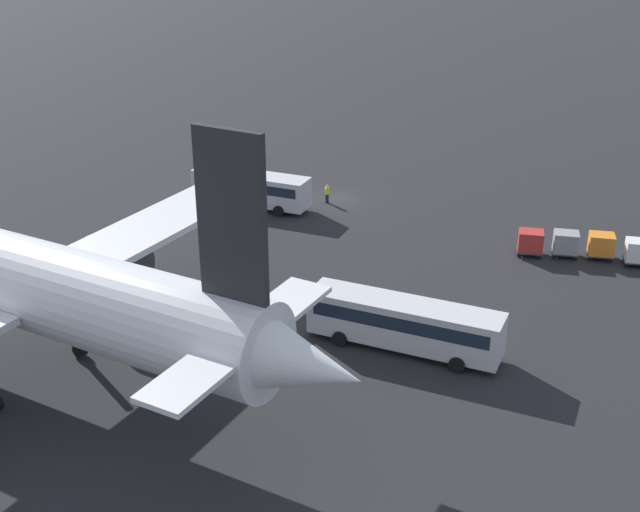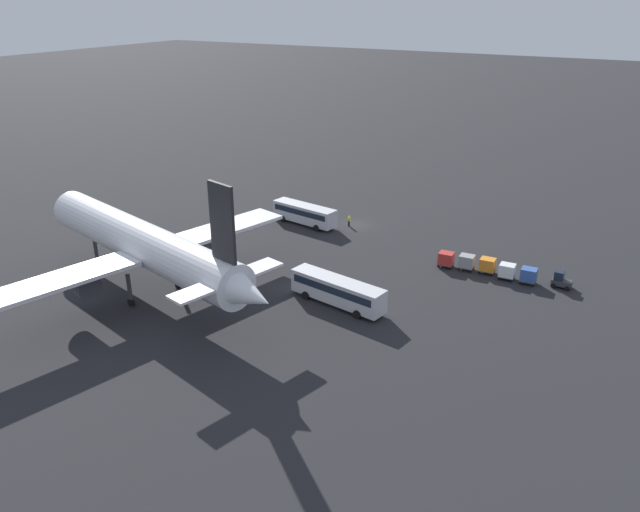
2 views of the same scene
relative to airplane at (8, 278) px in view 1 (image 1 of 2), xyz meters
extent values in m
plane|color=#232326|center=(-11.35, -34.58, -6.49)|extent=(600.00, 600.00, 0.00)
cylinder|color=silver|center=(0.48, -0.13, 0.10)|extent=(36.01, 14.07, 5.07)
cone|color=silver|center=(-18.35, 4.85, 0.10)|extent=(7.54, 6.09, 4.56)
cube|color=silver|center=(-4.02, -10.10, -0.53)|extent=(8.73, 17.16, 0.44)
cube|color=#262628|center=(-15.14, 4.00, 6.69)|extent=(3.56, 1.27, 8.11)
cube|color=silver|center=(-15.49, 4.09, 0.61)|extent=(5.80, 13.39, 0.28)
cylinder|color=#38383D|center=(-2.34, -7.98, -2.14)|extent=(4.88, 3.80, 2.79)
cylinder|color=#38383D|center=(-2.10, -2.85, -4.46)|extent=(0.50, 0.50, 4.06)
cylinder|color=black|center=(-2.10, -2.85, -6.04)|extent=(1.00, 0.71, 0.90)
cube|color=silver|center=(-4.03, -30.69, -4.68)|extent=(11.39, 4.36, 2.70)
cube|color=#192333|center=(-4.03, -30.69, -4.21)|extent=(10.52, 4.26, 0.86)
cylinder|color=black|center=(-0.41, -29.88, -5.99)|extent=(1.03, 0.46, 1.00)
cylinder|color=black|center=(-0.85, -32.59, -5.99)|extent=(1.03, 0.46, 1.00)
cylinder|color=black|center=(-7.22, -28.78, -5.99)|extent=(1.03, 0.46, 1.00)
cylinder|color=black|center=(-7.65, -31.50, -5.99)|extent=(1.03, 0.46, 1.00)
cube|color=silver|center=(-21.51, -8.67, -4.63)|extent=(12.60, 4.68, 2.81)
cube|color=#192333|center=(-21.51, -8.67, -4.14)|extent=(11.63, 4.55, 0.90)
cylinder|color=black|center=(-17.51, -8.00, -5.99)|extent=(1.04, 0.47, 1.00)
cylinder|color=black|center=(-17.98, -10.66, -5.99)|extent=(1.04, 0.47, 1.00)
cylinder|color=black|center=(-25.04, -6.67, -5.99)|extent=(1.04, 0.47, 1.00)
cylinder|color=black|center=(-25.51, -9.33, -5.99)|extent=(1.04, 0.47, 1.00)
cylinder|color=#1E1E2D|center=(-10.61, -33.28, -6.06)|extent=(0.32, 0.32, 0.85)
cylinder|color=yellow|center=(-10.61, -33.28, -5.31)|extent=(0.38, 0.38, 0.65)
sphere|color=tan|center=(-10.61, -33.28, -4.87)|extent=(0.24, 0.24, 0.24)
cube|color=#38383D|center=(-37.24, -25.55, -6.08)|extent=(2.05, 1.74, 0.10)
cube|color=silver|center=(-37.24, -25.55, -5.23)|extent=(1.95, 1.66, 1.60)
cylinder|color=black|center=(-36.50, -24.88, -6.31)|extent=(0.36, 0.13, 0.36)
cylinder|color=black|center=(-36.46, -26.16, -6.31)|extent=(0.36, 0.13, 0.36)
cube|color=#38383D|center=(-34.54, -26.16, -6.08)|extent=(2.05, 1.74, 0.10)
cube|color=orange|center=(-34.54, -26.16, -5.23)|extent=(1.95, 1.66, 1.60)
cylinder|color=black|center=(-33.80, -25.50, -6.31)|extent=(0.36, 0.13, 0.36)
cylinder|color=black|center=(-33.76, -26.77, -6.31)|extent=(0.36, 0.13, 0.36)
cylinder|color=black|center=(-35.32, -25.54, -6.31)|extent=(0.36, 0.13, 0.36)
cylinder|color=black|center=(-35.28, -26.82, -6.31)|extent=(0.36, 0.13, 0.36)
cube|color=#38383D|center=(-31.83, -25.90, -6.08)|extent=(2.05, 1.74, 0.10)
cube|color=gray|center=(-31.83, -25.90, -5.23)|extent=(1.95, 1.66, 1.60)
cylinder|color=black|center=(-31.10, -25.24, -6.31)|extent=(0.36, 0.13, 0.36)
cylinder|color=black|center=(-31.05, -26.52, -6.31)|extent=(0.36, 0.13, 0.36)
cylinder|color=black|center=(-32.61, -25.29, -6.31)|extent=(0.36, 0.13, 0.36)
cylinder|color=black|center=(-32.57, -26.57, -6.31)|extent=(0.36, 0.13, 0.36)
cube|color=#38383D|center=(-29.13, -25.49, -6.08)|extent=(2.05, 1.74, 0.10)
cube|color=#B72D28|center=(-29.13, -25.49, -5.23)|extent=(1.95, 1.66, 1.60)
cylinder|color=black|center=(-28.39, -24.82, -6.31)|extent=(0.36, 0.13, 0.36)
cylinder|color=black|center=(-28.35, -26.10, -6.31)|extent=(0.36, 0.13, 0.36)
cylinder|color=black|center=(-29.91, -24.87, -6.31)|extent=(0.36, 0.13, 0.36)
cylinder|color=black|center=(-29.87, -26.15, -6.31)|extent=(0.36, 0.13, 0.36)
camera|label=1|loc=(-27.03, 35.33, 19.78)|focal=45.00mm
camera|label=2|loc=(-51.79, 49.75, 27.76)|focal=35.00mm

